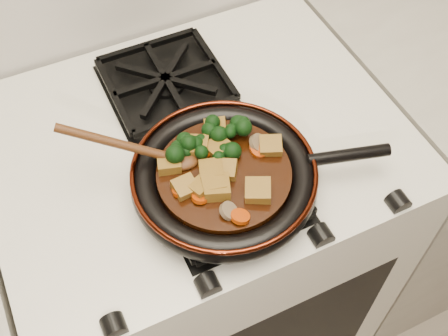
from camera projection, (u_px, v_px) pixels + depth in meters
name	position (u px, v px, depth m)	size (l,w,h in m)	color
stove	(202.00, 251.00, 1.39)	(0.76, 0.60, 0.90)	beige
burner_grate_front	(228.00, 190.00, 0.94)	(0.23, 0.23, 0.03)	black
burner_grate_back	(166.00, 82.00, 1.09)	(0.23, 0.23, 0.03)	black
skillet	(225.00, 177.00, 0.92)	(0.43, 0.31, 0.05)	black
braising_sauce	(224.00, 176.00, 0.92)	(0.22, 0.22, 0.02)	black
tofu_cube_0	(226.00, 170.00, 0.90)	(0.03, 0.03, 0.02)	brown
tofu_cube_1	(195.00, 147.00, 0.93)	(0.04, 0.04, 0.02)	brown
tofu_cube_2	(217.00, 188.00, 0.88)	(0.04, 0.04, 0.02)	brown
tofu_cube_3	(213.00, 182.00, 0.89)	(0.04, 0.04, 0.02)	brown
tofu_cube_4	(201.00, 187.00, 0.88)	(0.04, 0.03, 0.02)	brown
tofu_cube_5	(258.00, 191.00, 0.88)	(0.04, 0.04, 0.02)	brown
tofu_cube_6	(185.00, 187.00, 0.88)	(0.03, 0.04, 0.02)	brown
tofu_cube_7	(169.00, 164.00, 0.91)	(0.04, 0.03, 0.02)	brown
tofu_cube_8	(271.00, 146.00, 0.93)	(0.04, 0.04, 0.02)	brown
tofu_cube_9	(218.00, 148.00, 0.93)	(0.04, 0.04, 0.02)	brown
tofu_cube_10	(211.00, 171.00, 0.90)	(0.04, 0.04, 0.02)	brown
tofu_cube_11	(216.00, 130.00, 0.95)	(0.04, 0.04, 0.02)	brown
broccoli_floret_0	(198.00, 149.00, 0.93)	(0.06, 0.06, 0.05)	black
broccoli_floret_1	(222.00, 150.00, 0.93)	(0.06, 0.06, 0.05)	black
broccoli_floret_2	(217.00, 130.00, 0.95)	(0.06, 0.06, 0.05)	black
broccoli_floret_3	(178.00, 152.00, 0.92)	(0.06, 0.06, 0.05)	black
broccoli_floret_4	(235.00, 128.00, 0.95)	(0.06, 0.06, 0.05)	black
broccoli_floret_5	(193.00, 147.00, 0.93)	(0.06, 0.06, 0.05)	black
carrot_coin_0	(182.00, 190.00, 0.88)	(0.03, 0.03, 0.01)	#A23104
carrot_coin_1	(240.00, 217.00, 0.86)	(0.03, 0.03, 0.01)	#A23104
carrot_coin_2	(205.00, 150.00, 0.93)	(0.03, 0.03, 0.01)	#A23104
carrot_coin_3	(200.00, 197.00, 0.88)	(0.03, 0.03, 0.01)	#A23104
carrot_coin_4	(258.00, 147.00, 0.94)	(0.03, 0.03, 0.01)	#A23104
carrot_coin_5	(259.00, 150.00, 0.93)	(0.03, 0.03, 0.01)	#A23104
mushroom_slice_0	(258.00, 143.00, 0.94)	(0.03, 0.03, 0.01)	brown
mushroom_slice_1	(229.00, 211.00, 0.86)	(0.03, 0.03, 0.01)	brown
mushroom_slice_2	(219.00, 132.00, 0.95)	(0.04, 0.04, 0.01)	brown
wooden_spoon	(149.00, 152.00, 0.90)	(0.13, 0.09, 0.21)	#46240F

